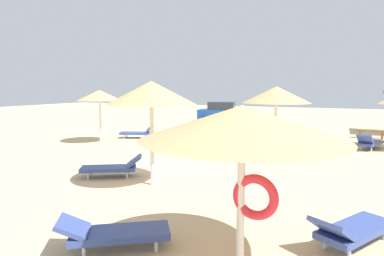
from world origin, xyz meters
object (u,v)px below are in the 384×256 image
at_px(parasol_4, 276,95).
at_px(lounger_7, 113,232).
at_px(parasol_1, 242,124).
at_px(lounger_6, 370,142).
at_px(parked_car, 224,113).
at_px(lounger_3, 138,132).
at_px(bench_1, 200,122).
at_px(parasol_3, 99,96).
at_px(parasol_5, 151,93).
at_px(lounger_4, 302,145).
at_px(lounger_5, 113,167).
at_px(lounger_1, 352,229).
at_px(bench_0, 371,132).

relative_size(parasol_4, lounger_7, 1.48).
height_order(parasol_1, lounger_6, parasol_1).
height_order(lounger_6, parked_car, parked_car).
height_order(parasol_4, lounger_3, parasol_4).
bearing_deg(lounger_7, bench_1, 108.14).
distance_m(parasol_3, parasol_5, 8.28).
bearing_deg(lounger_3, lounger_4, -3.29).
relative_size(parasol_4, lounger_4, 1.49).
bearing_deg(lounger_6, lounger_4, -143.72).
bearing_deg(lounger_4, lounger_7, -101.27).
bearing_deg(parasol_4, parasol_1, -82.95).
bearing_deg(parasol_3, lounger_5, -47.38).
relative_size(lounger_5, parked_car, 0.46).
bearing_deg(lounger_5, lounger_4, 52.79).
height_order(parasol_5, lounger_7, parasol_5).
bearing_deg(lounger_1, parasol_1, -135.43).
relative_size(parasol_4, lounger_5, 1.47).
height_order(lounger_4, bench_1, lounger_4).
height_order(lounger_7, bench_1, lounger_7).
xyz_separation_m(lounger_4, lounger_6, (2.77, 2.04, 0.01)).
bearing_deg(lounger_3, bench_1, 81.96).
bearing_deg(parasol_4, lounger_5, -124.50).
bearing_deg(lounger_4, bench_0, 61.81).
height_order(lounger_1, bench_0, lounger_1).
bearing_deg(parasol_5, lounger_4, 63.23).
bearing_deg(lounger_5, parasol_4, 55.50).
bearing_deg(parasol_4, lounger_1, -70.53).
xyz_separation_m(lounger_3, lounger_6, (11.61, 1.53, -0.00)).
bearing_deg(bench_1, parasol_3, -102.17).
relative_size(lounger_7, bench_0, 1.27).
bearing_deg(lounger_6, lounger_3, -172.51).
distance_m(parasol_4, lounger_7, 9.98).
bearing_deg(parasol_5, lounger_6, 54.97).
relative_size(parasol_1, lounger_5, 1.57).
distance_m(parasol_5, lounger_1, 5.98).
xyz_separation_m(bench_0, bench_1, (-10.97, 1.47, 0.00)).
xyz_separation_m(lounger_3, lounger_4, (8.84, -0.51, -0.01)).
distance_m(parasol_1, lounger_5, 6.60).
bearing_deg(bench_0, bench_1, 172.36).
relative_size(lounger_3, bench_1, 1.28).
bearing_deg(lounger_3, lounger_7, -58.45).
distance_m(parasol_4, lounger_5, 7.42).
bearing_deg(parasol_4, bench_0, 57.88).
bearing_deg(parked_car, lounger_1, -64.73).
bearing_deg(lounger_3, bench_0, 23.73).
bearing_deg(parasol_3, lounger_7, -49.44).
height_order(lounger_4, lounger_7, lounger_4).
xyz_separation_m(lounger_1, lounger_5, (-6.78, 2.00, 0.00)).
height_order(parasol_3, lounger_7, parasol_3).
xyz_separation_m(parasol_4, bench_1, (-6.86, 8.03, -2.18)).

